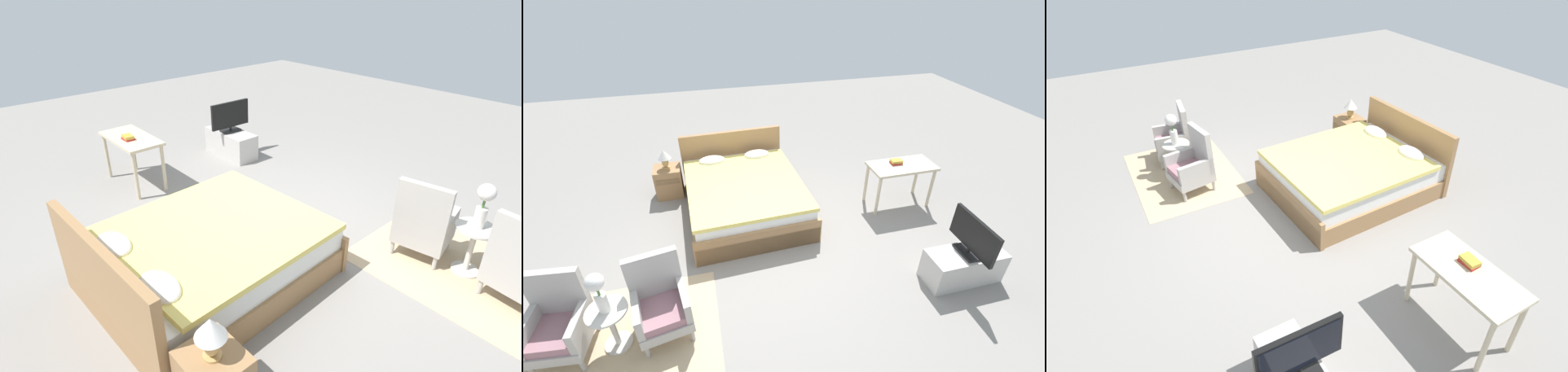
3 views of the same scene
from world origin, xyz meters
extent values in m
plane|color=gray|center=(0.00, 0.00, 0.00)|extent=(16.00, 16.00, 0.00)
cube|color=tan|center=(-1.91, -0.93, 0.00)|extent=(2.10, 1.50, 0.01)
cube|color=#997047|center=(-0.23, 1.09, 0.14)|extent=(1.83, 2.26, 0.28)
cube|color=white|center=(-0.23, 1.09, 0.40)|extent=(1.75, 2.17, 0.24)
cube|color=#EAD66B|center=(-0.23, 1.00, 0.55)|extent=(1.80, 2.00, 0.06)
cube|color=#997047|center=(-0.28, 2.14, 0.48)|extent=(1.78, 0.15, 0.96)
cube|color=#997047|center=(-0.19, 0.02, 0.20)|extent=(1.78, 0.13, 0.40)
ellipsoid|color=white|center=(-0.66, 1.84, 0.59)|extent=(0.45, 0.30, 0.14)
ellipsoid|color=white|center=(0.13, 1.87, 0.59)|extent=(0.45, 0.30, 0.14)
cylinder|color=#ADA8A3|center=(-2.67, -1.13, 0.09)|extent=(0.04, 0.04, 0.16)
cylinder|color=#ADA8A3|center=(-2.21, -1.18, 0.09)|extent=(0.04, 0.04, 0.16)
cylinder|color=#ADA8A3|center=(-2.61, -0.67, 0.09)|extent=(0.04, 0.04, 0.16)
cylinder|color=#ADA8A3|center=(-2.15, -0.73, 0.09)|extent=(0.04, 0.04, 0.16)
cube|color=#ADA8A3|center=(-2.41, -0.93, 0.23)|extent=(0.60, 0.60, 0.12)
cube|color=gray|center=(-2.41, -0.93, 0.34)|extent=(0.55, 0.55, 0.10)
cube|color=#ADA8A3|center=(-2.38, -0.70, 0.61)|extent=(0.55, 0.14, 0.64)
cube|color=#ADA8A3|center=(-2.64, -0.90, 0.42)|extent=(0.13, 0.52, 0.26)
cube|color=#ADA8A3|center=(-2.18, -0.95, 0.42)|extent=(0.13, 0.52, 0.26)
cylinder|color=#ADA8A3|center=(-1.60, -1.19, 0.09)|extent=(0.04, 0.04, 0.16)
cylinder|color=#ADA8A3|center=(-1.15, -1.11, 0.09)|extent=(0.04, 0.04, 0.16)
cylinder|color=#ADA8A3|center=(-1.68, -0.74, 0.09)|extent=(0.04, 0.04, 0.16)
cylinder|color=#ADA8A3|center=(-1.23, -0.66, 0.09)|extent=(0.04, 0.04, 0.16)
cube|color=#ADA8A3|center=(-1.42, -0.93, 0.23)|extent=(0.63, 0.63, 0.12)
cube|color=gray|center=(-1.42, -0.93, 0.34)|extent=(0.58, 0.58, 0.10)
cube|color=#ADA8A3|center=(-1.46, -0.70, 0.61)|extent=(0.55, 0.17, 0.64)
cube|color=#ADA8A3|center=(-1.65, -0.97, 0.42)|extent=(0.16, 0.52, 0.26)
cube|color=#ADA8A3|center=(-1.19, -0.88, 0.42)|extent=(0.16, 0.52, 0.26)
cylinder|color=beige|center=(-1.91, -0.96, 0.01)|extent=(0.28, 0.28, 0.03)
cylinder|color=beige|center=(-1.91, -0.96, 0.27)|extent=(0.06, 0.06, 0.49)
cylinder|color=beige|center=(-1.91, -0.96, 0.53)|extent=(0.40, 0.40, 0.02)
cylinder|color=silver|center=(-1.91, -0.96, 0.65)|extent=(0.11, 0.11, 0.22)
cylinder|color=#477538|center=(-1.91, -0.96, 0.81)|extent=(0.02, 0.02, 0.10)
sphere|color=silver|center=(-1.91, -0.96, 0.93)|extent=(0.17, 0.17, 0.17)
cube|color=#997047|center=(-1.42, 1.88, 0.26)|extent=(0.44, 0.40, 0.53)
cube|color=brown|center=(-1.42, 1.68, 0.37)|extent=(0.37, 0.01, 0.09)
cylinder|color=tan|center=(-1.42, 1.88, 0.54)|extent=(0.13, 0.13, 0.02)
ellipsoid|color=tan|center=(-1.42, 1.88, 0.63)|extent=(0.11, 0.11, 0.16)
cone|color=silver|center=(-1.42, 1.88, 0.78)|extent=(0.22, 0.22, 0.15)
cube|color=black|center=(2.18, -1.07, 0.44)|extent=(0.21, 0.33, 0.03)
cylinder|color=black|center=(2.18, -1.07, 0.48)|extent=(0.04, 0.04, 0.05)
cube|color=black|center=(2.18, -1.07, 0.72)|extent=(0.06, 0.73, 0.42)
cube|color=black|center=(2.21, -1.07, 0.72)|extent=(0.02, 0.67, 0.38)
cylinder|color=beige|center=(1.78, 0.44, 0.34)|extent=(0.05, 0.05, 0.69)
cylinder|color=beige|center=(2.72, 0.44, 0.34)|extent=(0.05, 0.05, 0.69)
cylinder|color=beige|center=(1.78, 0.86, 0.34)|extent=(0.05, 0.05, 0.69)
cylinder|color=beige|center=(2.72, 0.86, 0.34)|extent=(0.05, 0.05, 0.69)
cube|color=beige|center=(2.25, 0.65, 0.71)|extent=(1.04, 0.52, 0.04)
cube|color=#AD2823|center=(2.18, 0.73, 0.74)|extent=(0.18, 0.13, 0.03)
cube|color=#B79333|center=(2.18, 0.73, 0.77)|extent=(0.18, 0.13, 0.04)
camera|label=1|loc=(-3.01, 2.88, 2.75)|focal=28.00mm
camera|label=2|loc=(-0.79, -3.56, 3.39)|focal=24.00mm
camera|label=3|loc=(3.80, -1.93, 3.43)|focal=28.00mm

